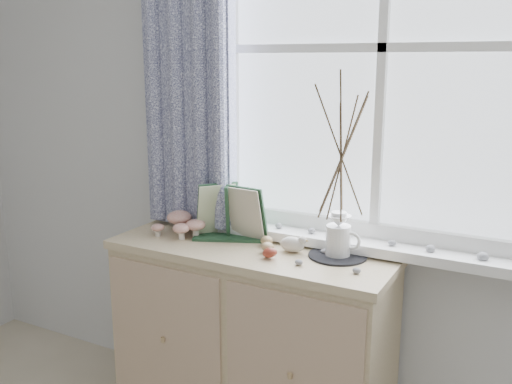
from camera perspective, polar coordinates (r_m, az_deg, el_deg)
sideboard at (r=2.53m, az=-0.53°, el=-14.71°), size 1.20×0.45×0.85m
botanical_book at (r=2.41m, az=-3.06°, el=-2.09°), size 0.38×0.26×0.25m
toadstool_cluster at (r=2.52m, az=-7.41°, el=-3.05°), size 0.23×0.16×0.10m
wooden_eggs at (r=2.29m, az=1.20°, el=-5.47°), size 0.13×0.17×0.06m
songbird_figurine at (r=2.30m, az=3.66°, el=-5.16°), size 0.14×0.07×0.07m
crocheted_doily at (r=2.28m, az=8.16°, el=-6.31°), size 0.23×0.23×0.01m
twig_pitcher at (r=2.17m, az=8.52°, el=4.11°), size 0.28×0.28×0.73m
sideboard_pebbles at (r=2.23m, az=6.36°, el=-6.46°), size 0.33×0.23×0.02m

